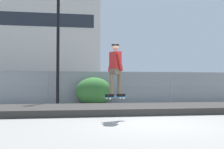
{
  "coord_description": "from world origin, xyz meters",
  "views": [
    {
      "loc": [
        -2.37,
        -7.45,
        1.13
      ],
      "look_at": [
        -0.48,
        4.45,
        1.57
      ],
      "focal_mm": 43.07,
      "sensor_mm": 36.0,
      "label": 1
    }
  ],
  "objects_px": {
    "street_lamp": "(58,25)",
    "parked_car_near": "(30,89)",
    "skateboard": "(115,97)",
    "shrub_left": "(94,91)",
    "skater": "(115,67)"
  },
  "relations": [
    {
      "from": "street_lamp",
      "to": "shrub_left",
      "type": "height_order",
      "value": "street_lamp"
    },
    {
      "from": "shrub_left",
      "to": "street_lamp",
      "type": "bearing_deg",
      "value": -167.34
    },
    {
      "from": "skater",
      "to": "skateboard",
      "type": "bearing_deg",
      "value": -71.57
    },
    {
      "from": "street_lamp",
      "to": "parked_car_near",
      "type": "distance_m",
      "value": 6.09
    },
    {
      "from": "skateboard",
      "to": "street_lamp",
      "type": "distance_m",
      "value": 7.02
    },
    {
      "from": "skater",
      "to": "parked_car_near",
      "type": "bearing_deg",
      "value": 111.23
    },
    {
      "from": "skateboard",
      "to": "shrub_left",
      "type": "relative_size",
      "value": 0.41
    },
    {
      "from": "parked_car_near",
      "to": "skateboard",
      "type": "bearing_deg",
      "value": -68.77
    },
    {
      "from": "skateboard",
      "to": "shrub_left",
      "type": "height_order",
      "value": "shrub_left"
    },
    {
      "from": "street_lamp",
      "to": "shrub_left",
      "type": "xyz_separation_m",
      "value": [
        1.91,
        0.43,
        -3.45
      ]
    },
    {
      "from": "skater",
      "to": "street_lamp",
      "type": "bearing_deg",
      "value": 109.46
    },
    {
      "from": "parked_car_near",
      "to": "shrub_left",
      "type": "distance_m",
      "value": 5.76
    },
    {
      "from": "parked_car_near",
      "to": "shrub_left",
      "type": "xyz_separation_m",
      "value": [
        3.92,
        -4.22,
        -0.08
      ]
    },
    {
      "from": "shrub_left",
      "to": "parked_car_near",
      "type": "bearing_deg",
      "value": 132.88
    },
    {
      "from": "skateboard",
      "to": "skater",
      "type": "xyz_separation_m",
      "value": [
        -0.0,
        0.0,
        0.96
      ]
    }
  ]
}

